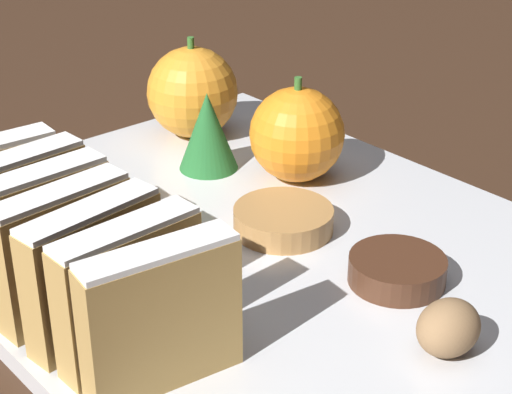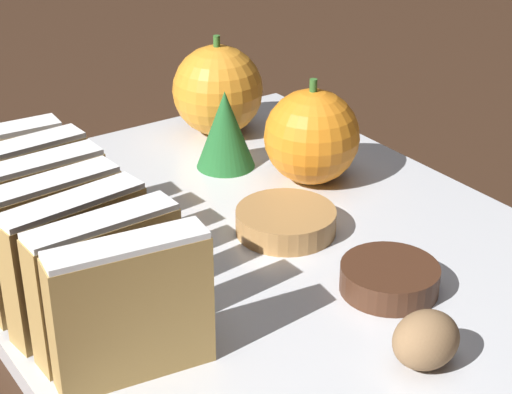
{
  "view_description": "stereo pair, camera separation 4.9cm",
  "coord_description": "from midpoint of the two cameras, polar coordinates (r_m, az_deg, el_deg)",
  "views": [
    {
      "loc": [
        -0.29,
        -0.33,
        0.27
      ],
      "look_at": [
        0.0,
        0.0,
        0.04
      ],
      "focal_mm": 60.0,
      "sensor_mm": 36.0,
      "label": 1
    },
    {
      "loc": [
        -0.25,
        -0.36,
        0.27
      ],
      "look_at": [
        0.0,
        0.0,
        0.04
      ],
      "focal_mm": 60.0,
      "sensor_mm": 36.0,
      "label": 2
    }
  ],
  "objects": [
    {
      "name": "chocolate_cookie",
      "position": [
        0.47,
        6.43,
        -4.94
      ],
      "size": [
        0.05,
        0.05,
        0.01
      ],
      "color": "#472819",
      "rests_on": "serving_platter"
    },
    {
      "name": "stollen_slice_third",
      "position": [
        0.42,
        -14.06,
        -4.97
      ],
      "size": [
        0.08,
        0.03,
        0.07
      ],
      "color": "tan",
      "rests_on": "serving_platter"
    },
    {
      "name": "stollen_slice_sixth",
      "position": [
        0.49,
        -18.02,
        -1.08
      ],
      "size": [
        0.07,
        0.02,
        0.07
      ],
      "color": "tan",
      "rests_on": "serving_platter"
    },
    {
      "name": "stollen_slice_second",
      "position": [
        0.41,
        -11.91,
        -6.32
      ],
      "size": [
        0.07,
        0.02,
        0.07
      ],
      "color": "tan",
      "rests_on": "serving_platter"
    },
    {
      "name": "serving_platter",
      "position": [
        0.51,
        -2.77,
        -3.68
      ],
      "size": [
        0.32,
        0.4,
        0.01
      ],
      "color": "silver",
      "rests_on": "ground_plane"
    },
    {
      "name": "ground_plane",
      "position": [
        0.51,
        -2.76,
        -4.25
      ],
      "size": [
        6.0,
        6.0,
        0.0
      ],
      "primitive_type": "plane",
      "color": "#382316"
    },
    {
      "name": "evergreen_sprig",
      "position": [
        0.59,
        -5.63,
        4.34
      ],
      "size": [
        0.04,
        0.04,
        0.06
      ],
      "color": "#23662D",
      "rests_on": "serving_platter"
    },
    {
      "name": "stollen_slice_fourth",
      "position": [
        0.44,
        -15.78,
        -3.65
      ],
      "size": [
        0.07,
        0.02,
        0.07
      ],
      "color": "tan",
      "rests_on": "serving_platter"
    },
    {
      "name": "walnut",
      "position": [
        0.41,
        9.08,
        -8.89
      ],
      "size": [
        0.03,
        0.03,
        0.03
      ],
      "color": "#8E6B47",
      "rests_on": "serving_platter"
    },
    {
      "name": "orange_near",
      "position": [
        0.57,
        0.28,
        4.14
      ],
      "size": [
        0.06,
        0.06,
        0.07
      ],
      "color": "orange",
      "rests_on": "serving_platter"
    },
    {
      "name": "stollen_slice_front",
      "position": [
        0.39,
        -10.01,
        -7.97
      ],
      "size": [
        0.08,
        0.03,
        0.07
      ],
      "color": "tan",
      "rests_on": "serving_platter"
    },
    {
      "name": "stollen_slice_fifth",
      "position": [
        0.47,
        -16.89,
        -2.28
      ],
      "size": [
        0.07,
        0.02,
        0.07
      ],
      "color": "tan",
      "rests_on": "serving_platter"
    },
    {
      "name": "gingerbread_cookie",
      "position": [
        0.51,
        -0.65,
        -1.73
      ],
      "size": [
        0.06,
        0.06,
        0.01
      ],
      "color": "#B27F47",
      "rests_on": "serving_platter"
    },
    {
      "name": "orange_far",
      "position": [
        0.65,
        -6.46,
        6.92
      ],
      "size": [
        0.07,
        0.07,
        0.08
      ],
      "color": "orange",
      "rests_on": "serving_platter"
    }
  ]
}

